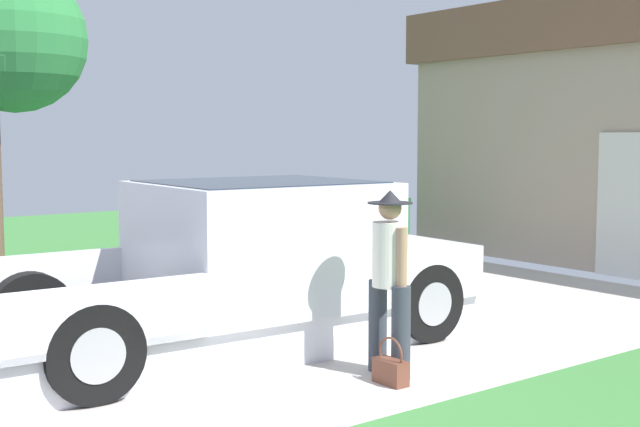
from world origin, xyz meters
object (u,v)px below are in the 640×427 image
at_px(pickup_truck, 244,273).
at_px(wheeled_trash_bin, 383,225).
at_px(front_yard_tree, 9,42).
at_px(handbag, 391,369).
at_px(person_with_hat, 389,276).

distance_m(pickup_truck, wheeled_trash_bin, 6.23).
xyz_separation_m(pickup_truck, front_yard_tree, (-4.19, -0.92, 2.55)).
distance_m(pickup_truck, front_yard_tree, 4.99).
height_order(pickup_truck, wheeled_trash_bin, pickup_truck).
bearing_deg(wheeled_trash_bin, handbag, -40.86).
bearing_deg(wheeled_trash_bin, front_yard_tree, -95.18).
bearing_deg(person_with_hat, wheeled_trash_bin, -35.19).
relative_size(pickup_truck, person_with_hat, 3.48).
bearing_deg(front_yard_tree, wheeled_trash_bin, 84.82).
xyz_separation_m(handbag, wheeled_trash_bin, (-5.48, 4.74, 0.43)).
xyz_separation_m(pickup_truck, person_with_hat, (1.61, 0.48, 0.14)).
relative_size(handbag, front_yard_tree, 0.09).
bearing_deg(handbag, wheeled_trash_bin, 139.14).
height_order(person_with_hat, wheeled_trash_bin, person_with_hat).
height_order(front_yard_tree, wheeled_trash_bin, front_yard_tree).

